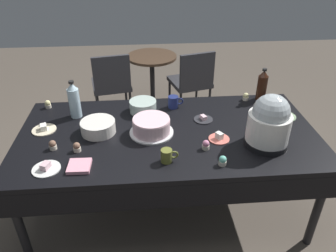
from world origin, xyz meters
TOP-DOWN VIEW (x-y plane):
  - ground at (0.00, 0.00)m, footprint 9.00×9.00m
  - potluck_table at (0.00, 0.00)m, footprint 2.20×1.10m
  - frosted_layer_cake at (-0.12, -0.01)m, footprint 0.32×0.32m
  - slow_cooker at (0.66, -0.22)m, footprint 0.30×0.30m
  - glass_salad_bowl at (-0.18, 0.33)m, footprint 0.22×0.22m
  - ceramic_snack_bowl at (-0.51, 0.04)m, footprint 0.25×0.25m
  - dessert_plate_coral at (0.35, -0.13)m, footprint 0.15×0.15m
  - dessert_plate_white at (-0.80, -0.37)m, footprint 0.18×0.18m
  - dessert_plate_sage at (0.94, 0.15)m, footprint 0.19×0.19m
  - dessert_plate_cream at (-0.92, 0.10)m, footprint 0.18×0.18m
  - dessert_plate_charcoal at (0.29, 0.15)m, footprint 0.15×0.15m
  - cupcake_lemon at (-0.63, -0.19)m, footprint 0.05×0.05m
  - cupcake_vanilla at (0.24, -0.24)m, footprint 0.05×0.05m
  - cupcake_rose at (-0.97, 0.46)m, footprint 0.05×0.05m
  - cupcake_cocoa at (0.31, -0.42)m, footprint 0.05×0.05m
  - cupcake_berry at (0.72, 0.46)m, footprint 0.05×0.05m
  - cupcake_mint at (-0.80, -0.15)m, footprint 0.05×0.05m
  - soda_bottle_water at (-0.71, 0.29)m, footprint 0.09×0.09m
  - soda_bottle_cola at (0.85, 0.47)m, footprint 0.08×0.08m
  - coffee_mug_navy at (0.08, 0.38)m, footprint 0.13×0.09m
  - coffee_mug_olive at (-0.04, -0.35)m, footprint 0.11×0.07m
  - paper_napkin_stack at (-0.59, -0.37)m, footprint 0.14×0.14m
  - maroon_chair_left at (-0.54, 1.54)m, footprint 0.51×0.51m
  - maroon_chair_right at (0.42, 1.54)m, footprint 0.54×0.54m
  - round_cafe_table at (-0.05, 1.76)m, footprint 0.60×0.60m

SIDE VIEW (x-z plane):
  - ground at x=0.00m, z-range 0.00..0.00m
  - maroon_chair_left at x=-0.54m, z-range 0.07..0.92m
  - maroon_chair_right at x=0.42m, z-range 0.07..0.92m
  - round_cafe_table at x=-0.05m, z-range 0.14..0.86m
  - potluck_table at x=0.00m, z-range 0.31..1.06m
  - dessert_plate_charcoal at x=0.29m, z-range 0.74..0.78m
  - dessert_plate_sage at x=0.94m, z-range 0.74..0.78m
  - dessert_plate_cream at x=-0.92m, z-range 0.74..0.78m
  - dessert_plate_white at x=-0.80m, z-range 0.74..0.79m
  - paper_napkin_stack at x=-0.59m, z-range 0.75..0.77m
  - dessert_plate_coral at x=0.35m, z-range 0.74..0.79m
  - cupcake_lemon at x=-0.63m, z-range 0.75..0.82m
  - cupcake_vanilla at x=0.24m, z-range 0.75..0.82m
  - cupcake_rose at x=-0.97m, z-range 0.75..0.82m
  - cupcake_cocoa at x=0.31m, z-range 0.75..0.82m
  - cupcake_berry at x=0.72m, z-range 0.75..0.82m
  - cupcake_mint at x=-0.80m, z-range 0.75..0.82m
  - coffee_mug_olive at x=-0.04m, z-range 0.75..0.84m
  - ceramic_snack_bowl at x=-0.51m, z-range 0.75..0.84m
  - glass_salad_bowl at x=-0.18m, z-range 0.75..0.84m
  - coffee_mug_navy at x=0.08m, z-range 0.75..0.85m
  - frosted_layer_cake at x=-0.12m, z-range 0.75..0.87m
  - soda_bottle_cola at x=0.85m, z-range 0.74..1.02m
  - soda_bottle_water at x=-0.71m, z-range 0.74..1.04m
  - slow_cooker at x=0.66m, z-range 0.74..1.12m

